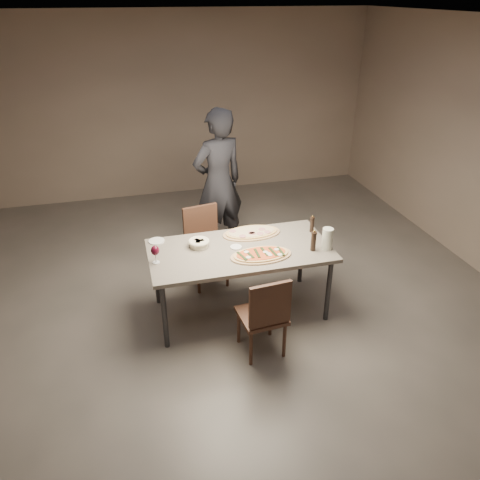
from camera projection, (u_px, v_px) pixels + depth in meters
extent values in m
plane|color=#5E5751|center=(240.00, 310.00, 4.98)|extent=(7.00, 7.00, 0.00)
plane|color=silver|center=(240.00, 21.00, 3.66)|extent=(7.00, 7.00, 0.00)
plane|color=gray|center=(183.00, 107.00, 7.31)|extent=(6.00, 0.00, 6.00)
cube|color=slate|center=(240.00, 251.00, 4.64)|extent=(1.80, 0.90, 0.04)
cylinder|color=#333335|center=(165.00, 316.00, 4.32)|extent=(0.05, 0.05, 0.71)
cylinder|color=#333335|center=(328.00, 290.00, 4.69)|extent=(0.05, 0.05, 0.71)
cylinder|color=#333335|center=(156.00, 275.00, 4.95)|extent=(0.05, 0.05, 0.71)
cylinder|color=#333335|center=(301.00, 255.00, 5.32)|extent=(0.05, 0.05, 0.71)
ellipsoid|color=white|center=(269.00, 253.00, 4.47)|extent=(0.05, 0.05, 0.01)
ellipsoid|color=white|center=(246.00, 252.00, 4.50)|extent=(0.05, 0.05, 0.01)
ellipsoid|color=white|center=(248.00, 257.00, 4.41)|extent=(0.05, 0.05, 0.01)
ellipsoid|color=white|center=(280.00, 254.00, 4.46)|extent=(0.05, 0.05, 0.01)
ellipsoid|color=white|center=(270.00, 255.00, 4.45)|extent=(0.05, 0.05, 0.01)
ellipsoid|color=white|center=(265.00, 252.00, 4.50)|extent=(0.05, 0.05, 0.01)
ellipsoid|color=white|center=(277.00, 249.00, 4.55)|extent=(0.05, 0.05, 0.01)
cube|color=#1F3215|center=(242.00, 256.00, 4.43)|extent=(0.07, 0.17, 0.01)
cube|color=#1F3215|center=(249.00, 254.00, 4.47)|extent=(0.06, 0.17, 0.01)
cube|color=#1F3215|center=(257.00, 253.00, 4.48)|extent=(0.03, 0.17, 0.01)
cube|color=#1F3215|center=(265.00, 252.00, 4.51)|extent=(0.04, 0.17, 0.01)
cube|color=#1F3215|center=(273.00, 252.00, 4.51)|extent=(0.04, 0.17, 0.01)
cube|color=#1F3215|center=(281.00, 251.00, 4.52)|extent=(0.03, 0.17, 0.01)
cylinder|color=tan|center=(252.00, 233.00, 4.85)|extent=(0.07, 0.07, 0.00)
cylinder|color=tan|center=(262.00, 229.00, 4.93)|extent=(0.07, 0.07, 0.00)
cylinder|color=tan|center=(243.00, 236.00, 4.79)|extent=(0.07, 0.07, 0.00)
cylinder|color=tan|center=(251.00, 233.00, 4.86)|extent=(0.07, 0.07, 0.00)
cylinder|color=tan|center=(267.00, 232.00, 4.88)|extent=(0.07, 0.07, 0.00)
cylinder|color=tan|center=(260.00, 234.00, 4.84)|extent=(0.07, 0.07, 0.00)
cylinder|color=tan|center=(233.00, 231.00, 4.89)|extent=(0.07, 0.07, 0.00)
cylinder|color=beige|center=(199.00, 244.00, 4.65)|extent=(0.18, 0.18, 0.07)
torus|color=beige|center=(199.00, 241.00, 4.64)|extent=(0.21, 0.21, 0.03)
cube|color=olive|center=(201.00, 242.00, 4.65)|extent=(0.06, 0.06, 0.04)
cube|color=olive|center=(197.00, 241.00, 4.66)|extent=(0.07, 0.07, 0.04)
cube|color=olive|center=(198.00, 243.00, 4.63)|extent=(0.06, 0.07, 0.04)
cylinder|color=white|center=(236.00, 247.00, 4.65)|extent=(0.12, 0.12, 0.01)
cylinder|color=gold|center=(236.00, 247.00, 4.65)|extent=(0.08, 0.08, 0.00)
cylinder|color=black|center=(312.00, 225.00, 4.92)|extent=(0.04, 0.04, 0.15)
cylinder|color=black|center=(313.00, 218.00, 4.88)|extent=(0.05, 0.05, 0.02)
sphere|color=gold|center=(313.00, 216.00, 4.88)|extent=(0.02, 0.02, 0.02)
cylinder|color=black|center=(313.00, 242.00, 4.56)|extent=(0.05, 0.05, 0.18)
cylinder|color=black|center=(314.00, 233.00, 4.52)|extent=(0.06, 0.06, 0.02)
sphere|color=gold|center=(314.00, 231.00, 4.51)|extent=(0.02, 0.02, 0.02)
cylinder|color=silver|center=(327.00, 239.00, 4.58)|extent=(0.11, 0.11, 0.22)
cylinder|color=silver|center=(156.00, 262.00, 4.40)|extent=(0.07, 0.07, 0.01)
cylinder|color=silver|center=(156.00, 258.00, 4.37)|extent=(0.01, 0.01, 0.09)
ellipsoid|color=#4A0A1C|center=(155.00, 250.00, 4.34)|extent=(0.08, 0.08, 0.10)
cylinder|color=white|center=(157.00, 241.00, 4.76)|extent=(0.16, 0.16, 0.01)
cube|color=#43281C|center=(262.00, 316.00, 4.27)|extent=(0.43, 0.43, 0.04)
cylinder|color=#43281C|center=(251.00, 348.00, 4.18)|extent=(0.03, 0.03, 0.37)
cylinder|color=#43281C|center=(284.00, 340.00, 4.28)|extent=(0.03, 0.03, 0.37)
cylinder|color=#43281C|center=(239.00, 326.00, 4.45)|extent=(0.03, 0.03, 0.37)
cylinder|color=#43281C|center=(270.00, 319.00, 4.55)|extent=(0.03, 0.03, 0.37)
cube|color=#43281C|center=(270.00, 305.00, 4.00)|extent=(0.38, 0.07, 0.42)
cube|color=#43281C|center=(207.00, 251.00, 5.28)|extent=(0.48, 0.48, 0.04)
cylinder|color=#43281C|center=(216.00, 257.00, 5.58)|extent=(0.03, 0.03, 0.39)
cylinder|color=#43281C|center=(189.00, 263.00, 5.46)|extent=(0.03, 0.03, 0.39)
cylinder|color=#43281C|center=(227.00, 271.00, 5.30)|extent=(0.03, 0.03, 0.39)
cylinder|color=#43281C|center=(199.00, 278.00, 5.18)|extent=(0.03, 0.03, 0.39)
cube|color=#43281C|center=(200.00, 224.00, 5.31)|extent=(0.40, 0.10, 0.44)
imported|color=black|center=(218.00, 183.00, 5.72)|extent=(0.78, 0.63, 1.85)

